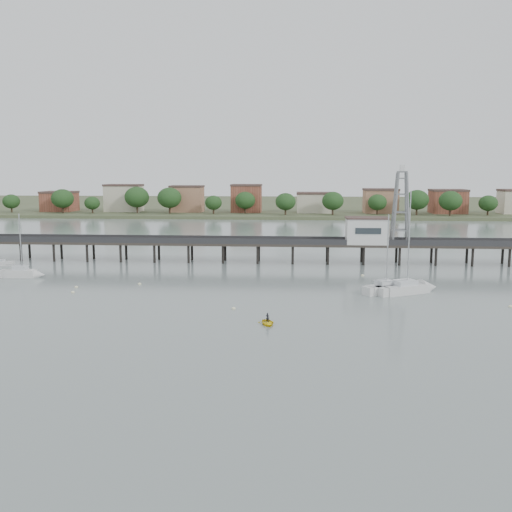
{
  "coord_description": "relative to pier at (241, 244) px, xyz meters",
  "views": [
    {
      "loc": [
        11.37,
        -53.55,
        18.42
      ],
      "look_at": [
        4.34,
        42.0,
        4.0
      ],
      "focal_mm": 40.0,
      "sensor_mm": 36.0,
      "label": 1
    }
  ],
  "objects": [
    {
      "name": "ground_plane",
      "position": [
        0.0,
        -60.0,
        -3.79
      ],
      "size": [
        500.0,
        500.0,
        0.0
      ],
      "primitive_type": "plane",
      "color": "slate",
      "rests_on": "ground"
    },
    {
      "name": "pier",
      "position": [
        0.0,
        0.0,
        0.0
      ],
      "size": [
        150.0,
        5.0,
        5.5
      ],
      "color": "#2D2823",
      "rests_on": "ground"
    },
    {
      "name": "pier_building",
      "position": [
        25.0,
        0.0,
        2.87
      ],
      "size": [
        8.4,
        5.4,
        5.3
      ],
      "color": "silver",
      "rests_on": "ground"
    },
    {
      "name": "lattice_tower",
      "position": [
        31.5,
        0.0,
        7.31
      ],
      "size": [
        3.2,
        3.2,
        15.5
      ],
      "color": "slate",
      "rests_on": "ground"
    },
    {
      "name": "sailboat_b",
      "position": [
        -35.74,
        -19.21,
        -3.14
      ],
      "size": [
        7.04,
        2.27,
        11.65
      ],
      "rotation": [
        0.0,
        0.0,
        0.03
      ],
      "color": "silver",
      "rests_on": "ground"
    },
    {
      "name": "sailboat_d",
      "position": [
        29.15,
        -26.81,
        -3.17
      ],
      "size": [
        10.2,
        7.4,
        16.39
      ],
      "rotation": [
        0.0,
        0.0,
        0.5
      ],
      "color": "silver",
      "rests_on": "ground"
    },
    {
      "name": "sailboat_c",
      "position": [
        25.5,
        -27.16,
        -3.15
      ],
      "size": [
        7.48,
        6.07,
        12.55
      ],
      "rotation": [
        0.0,
        0.0,
        0.6
      ],
      "color": "silver",
      "rests_on": "ground"
    },
    {
      "name": "white_tender",
      "position": [
        -45.81,
        -7.45,
        -3.39
      ],
      "size": [
        3.36,
        1.4,
        1.31
      ],
      "rotation": [
        0.0,
        0.0,
        -0.0
      ],
      "color": "silver",
      "rests_on": "ground"
    },
    {
      "name": "yellow_dinghy",
      "position": [
        7.85,
        -46.8,
        -3.79
      ],
      "size": [
        2.16,
        1.07,
        2.91
      ],
      "primitive_type": "imported",
      "rotation": [
        0.0,
        0.0,
        0.24
      ],
      "color": "yellow",
      "rests_on": "ground"
    },
    {
      "name": "dinghy_occupant",
      "position": [
        7.85,
        -46.8,
        -3.79
      ],
      "size": [
        0.79,
        1.27,
        0.28
      ],
      "primitive_type": "imported",
      "rotation": [
        0.0,
        0.0,
        2.82
      ],
      "color": "black",
      "rests_on": "ground"
    },
    {
      "name": "mooring_buoys",
      "position": [
        -5.04,
        -28.27,
        -3.71
      ],
      "size": [
        81.97,
        26.37,
        0.39
      ],
      "color": "#F8F6C1",
      "rests_on": "ground"
    },
    {
      "name": "far_shore",
      "position": [
        0.36,
        179.58,
        -2.85
      ],
      "size": [
        500.0,
        170.0,
        10.4
      ],
      "color": "#475133",
      "rests_on": "ground"
    }
  ]
}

